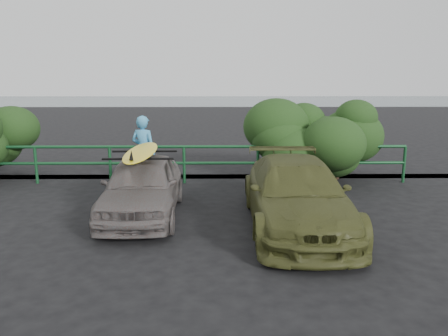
# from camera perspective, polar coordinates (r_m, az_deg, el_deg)

# --- Properties ---
(ground) EXTENTS (80.00, 80.00, 0.00)m
(ground) POSITION_cam_1_polar(r_m,az_deg,el_deg) (7.43, -16.10, -10.83)
(ground) COLOR black
(ocean) EXTENTS (200.00, 200.00, 0.00)m
(ocean) POSITION_cam_1_polar(r_m,az_deg,el_deg) (66.70, -2.38, 8.99)
(ocean) COLOR #515E63
(ocean) RESTS_ON ground
(guardrail) EXTENTS (14.00, 0.08, 1.04)m
(guardrail) POSITION_cam_1_polar(r_m,az_deg,el_deg) (11.99, -10.00, 0.48)
(guardrail) COLOR #134422
(guardrail) RESTS_ON ground
(shrub_right) EXTENTS (3.20, 2.40, 2.10)m
(shrub_right) POSITION_cam_1_polar(r_m,az_deg,el_deg) (12.61, 13.37, 3.32)
(shrub_right) COLOR #1F3C16
(shrub_right) RESTS_ON ground
(sedan) EXTENTS (1.55, 3.70, 1.25)m
(sedan) POSITION_cam_1_polar(r_m,az_deg,el_deg) (9.10, -10.59, -2.33)
(sedan) COLOR #605856
(sedan) RESTS_ON ground
(olive_vehicle) EXTENTS (1.84, 4.44, 1.28)m
(olive_vehicle) POSITION_cam_1_polar(r_m,az_deg,el_deg) (8.33, 9.40, -3.43)
(olive_vehicle) COLOR #454820
(olive_vehicle) RESTS_ON ground
(man) EXTENTS (0.79, 0.65, 1.86)m
(man) POSITION_cam_1_polar(r_m,az_deg,el_deg) (11.73, -10.45, 2.24)
(man) COLOR #439AC9
(man) RESTS_ON ground
(roof_rack) EXTENTS (1.38, 0.98, 0.05)m
(roof_rack) POSITION_cam_1_polar(r_m,az_deg,el_deg) (8.97, -10.74, 1.70)
(roof_rack) COLOR black
(roof_rack) RESTS_ON sedan
(surfboard) EXTENTS (0.62, 2.75, 0.08)m
(surfboard) POSITION_cam_1_polar(r_m,az_deg,el_deg) (8.96, -10.75, 2.10)
(surfboard) COLOR yellow
(surfboard) RESTS_ON roof_rack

